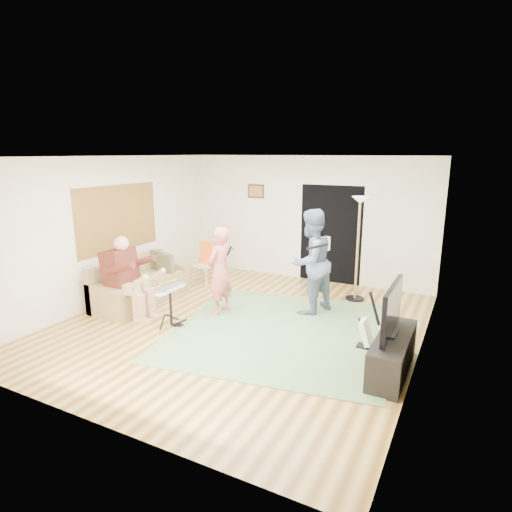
{
  "coord_description": "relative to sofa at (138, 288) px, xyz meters",
  "views": [
    {
      "loc": [
        3.24,
        -5.74,
        2.76
      ],
      "look_at": [
        0.13,
        0.3,
        1.11
      ],
      "focal_mm": 30.0,
      "sensor_mm": 36.0,
      "label": 1
    }
  ],
  "objects": [
    {
      "name": "sofa",
      "position": [
        0.0,
        0.0,
        0.0
      ],
      "size": [
        0.81,
        1.97,
        0.8
      ],
      "color": "#9D824E",
      "rests_on": "floor"
    },
    {
      "name": "guitar_held",
      "position": [
        3.29,
        0.95,
        0.98
      ],
      "size": [
        0.32,
        0.6,
        0.26
      ],
      "primitive_type": null,
      "rotation": [
        0.0,
        0.0,
        -0.36
      ],
      "color": "white",
      "rests_on": "guitarist"
    },
    {
      "name": "window_blinds",
      "position": [
        -0.46,
        0.08,
        1.28
      ],
      "size": [
        0.0,
        2.05,
        2.05
      ],
      "primitive_type": "plane",
      "rotation": [
        1.57,
        0.0,
        1.57
      ],
      "color": "olive",
      "rests_on": "walls"
    },
    {
      "name": "guitarist",
      "position": [
        3.09,
        0.95,
        0.65
      ],
      "size": [
        0.97,
        1.08,
        1.84
      ],
      "primitive_type": "imported",
      "rotation": [
        0.0,
        0.0,
        -1.94
      ],
      "color": "slate",
      "rests_on": "floor"
    },
    {
      "name": "television",
      "position": [
        4.74,
        -0.59,
        0.58
      ],
      "size": [
        0.06,
        1.06,
        0.65
      ],
      "primitive_type": "cube",
      "color": "black",
      "rests_on": "tv_cabinet"
    },
    {
      "name": "ceiling",
      "position": [
        2.29,
        -0.12,
        2.43
      ],
      "size": [
        6.0,
        6.0,
        0.0
      ],
      "primitive_type": "plane",
      "rotation": [
        3.14,
        0.0,
        0.0
      ],
      "color": "white",
      "rests_on": "walls"
    },
    {
      "name": "torchiere_lamp",
      "position": [
        3.64,
        1.98,
        1.09
      ],
      "size": [
        0.35,
        0.35,
        1.98
      ],
      "color": "black",
      "rests_on": "floor"
    },
    {
      "name": "picture_frame",
      "position": [
        1.04,
        2.87,
        1.63
      ],
      "size": [
        0.42,
        0.03,
        0.32
      ],
      "primitive_type": "cube",
      "color": "#3F2314",
      "rests_on": "walls"
    },
    {
      "name": "tv_cabinet",
      "position": [
        4.79,
        -0.59,
        -0.02
      ],
      "size": [
        0.4,
        1.4,
        0.5
      ],
      "primitive_type": "cube",
      "color": "black",
      "rests_on": "floor"
    },
    {
      "name": "drummer",
      "position": [
        0.42,
        -0.65,
        0.28
      ],
      "size": [
        0.91,
        0.51,
        1.4
      ],
      "color": "#562118",
      "rests_on": "sofa"
    },
    {
      "name": "doorway",
      "position": [
        2.84,
        2.87,
        0.78
      ],
      "size": [
        2.1,
        0.0,
        2.1
      ],
      "primitive_type": "plane",
      "rotation": [
        1.57,
        0.0,
        0.0
      ],
      "color": "black",
      "rests_on": "walls"
    },
    {
      "name": "floor",
      "position": [
        2.29,
        -0.12,
        -0.27
      ],
      "size": [
        6.0,
        6.0,
        0.0
      ],
      "primitive_type": "plane",
      "color": "brown",
      "rests_on": "ground"
    },
    {
      "name": "area_rug",
      "position": [
        2.99,
        -0.05,
        -0.26
      ],
      "size": [
        3.78,
        3.85,
        0.02
      ],
      "primitive_type": "cube",
      "rotation": [
        0.0,
        0.0,
        0.16
      ],
      "color": "#5B824F",
      "rests_on": "floor"
    },
    {
      "name": "dining_chair",
      "position": [
        0.5,
        1.52,
        0.05
      ],
      "size": [
        0.39,
        0.4,
        0.89
      ],
      "rotation": [
        0.0,
        0.0,
        0.02
      ],
      "color": "#D1BB88",
      "rests_on": "floor"
    },
    {
      "name": "drum_kit",
      "position": [
        1.29,
        -0.65,
        0.03
      ],
      "size": [
        0.36,
        0.65,
        0.66
      ],
      "color": "black",
      "rests_on": "floor"
    },
    {
      "name": "guitar_spare",
      "position": [
        4.33,
        -0.04,
        -0.02
      ],
      "size": [
        0.31,
        0.28,
        0.86
      ],
      "color": "black",
      "rests_on": "floor"
    },
    {
      "name": "singer",
      "position": [
        1.72,
        0.18,
        0.5
      ],
      "size": [
        0.39,
        0.58,
        1.54
      ],
      "primitive_type": "imported",
      "rotation": [
        0.0,
        0.0,
        -1.62
      ],
      "color": "#D6615D",
      "rests_on": "floor"
    },
    {
      "name": "walls",
      "position": [
        2.29,
        -0.12,
        1.08
      ],
      "size": [
        5.5,
        6.0,
        2.7
      ],
      "primitive_type": null,
      "color": "#EEE4CE",
      "rests_on": "floor"
    },
    {
      "name": "microphone",
      "position": [
        1.92,
        0.18,
        0.88
      ],
      "size": [
        0.06,
        0.06,
        0.24
      ],
      "primitive_type": null,
      "color": "black",
      "rests_on": "singer"
    }
  ]
}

